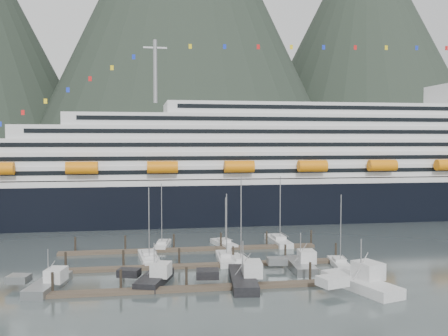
{
  "coord_description": "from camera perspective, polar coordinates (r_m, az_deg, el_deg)",
  "views": [
    {
      "loc": [
        -14.53,
        -80.9,
        20.62
      ],
      "look_at": [
        2.4,
        22.0,
        15.15
      ],
      "focal_mm": 42.0,
      "sensor_mm": 36.0,
      "label": 1
    }
  ],
  "objects": [
    {
      "name": "dock_far",
      "position": [
        99.52,
        -3.65,
        -8.78
      ],
      "size": [
        48.18,
        2.28,
        3.2
      ],
      "color": "#43362B",
      "rests_on": "ground"
    },
    {
      "name": "trawler_e",
      "position": [
        85.94,
        8.24,
        -10.33
      ],
      "size": [
        7.78,
        10.2,
        6.46
      ],
      "rotation": [
        0.0,
        0.0,
        1.49
      ],
      "color": "gray",
      "rests_on": "ground"
    },
    {
      "name": "sailboat_e",
      "position": [
        102.73,
        -6.71,
        -8.37
      ],
      "size": [
        3.92,
        9.09,
        12.86
      ],
      "rotation": [
        0.0,
        0.0,
        1.38
      ],
      "color": "silver",
      "rests_on": "ground"
    },
    {
      "name": "ground",
      "position": [
        84.74,
        0.83,
        -11.08
      ],
      "size": [
        1600.0,
        1600.0,
        0.0
      ],
      "primitive_type": "plane",
      "color": "#3F4A4B",
      "rests_on": "ground"
    },
    {
      "name": "trawler_d",
      "position": [
        76.62,
        14.57,
        -11.96
      ],
      "size": [
        10.66,
        13.54,
        7.76
      ],
      "rotation": [
        0.0,
        0.0,
        1.87
      ],
      "color": "silver",
      "rests_on": "ground"
    },
    {
      "name": "trawler_b",
      "position": [
        77.73,
        -7.68,
        -11.76
      ],
      "size": [
        8.54,
        10.52,
        6.47
      ],
      "rotation": [
        0.0,
        0.0,
        1.25
      ],
      "color": "black",
      "rests_on": "ground"
    },
    {
      "name": "sailboat_h",
      "position": [
        89.51,
        12.43,
        -10.12
      ],
      "size": [
        3.46,
        8.27,
        12.26
      ],
      "rotation": [
        0.0,
        0.0,
        1.42
      ],
      "color": "silver",
      "rests_on": "ground"
    },
    {
      "name": "sailboat_a",
      "position": [
        92.27,
        -8.2,
        -9.67
      ],
      "size": [
        3.68,
        10.03,
        12.76
      ],
      "rotation": [
        0.0,
        0.0,
        1.66
      ],
      "color": "silver",
      "rests_on": "ground"
    },
    {
      "name": "cruise_ship",
      "position": [
        143.22,
        8.8,
        -0.47
      ],
      "size": [
        210.0,
        30.4,
        50.3
      ],
      "color": "black",
      "rests_on": "ground"
    },
    {
      "name": "trawler_c",
      "position": [
        77.01,
        1.94,
        -11.85
      ],
      "size": [
        9.72,
        13.69,
        6.82
      ],
      "rotation": [
        0.0,
        0.0,
        1.46
      ],
      "color": "black",
      "rests_on": "ground"
    },
    {
      "name": "sailboat_d",
      "position": [
        87.75,
        1.66,
        -10.3
      ],
      "size": [
        3.53,
        11.3,
        15.29
      ],
      "rotation": [
        0.0,
        0.0,
        1.65
      ],
      "color": "silver",
      "rests_on": "ground"
    },
    {
      "name": "trawler_a",
      "position": [
        78.49,
        -18.66,
        -11.78
      ],
      "size": [
        8.51,
        11.5,
        6.05
      ],
      "rotation": [
        0.0,
        0.0,
        1.35
      ],
      "color": "gray",
      "rests_on": "ground"
    },
    {
      "name": "sailboat_c",
      "position": [
        90.52,
        0.22,
        -9.89
      ],
      "size": [
        3.41,
        10.22,
        12.21
      ],
      "rotation": [
        0.0,
        0.0,
        1.5
      ],
      "color": "silver",
      "rests_on": "ground"
    },
    {
      "name": "dock_mid",
      "position": [
        86.91,
        -2.79,
        -10.52
      ],
      "size": [
        48.18,
        2.28,
        3.2
      ],
      "color": "#43362B",
      "rests_on": "ground"
    },
    {
      "name": "sailboat_b",
      "position": [
        90.74,
        -8.2,
        -9.9
      ],
      "size": [
        3.03,
        8.83,
        13.18
      ],
      "rotation": [
        0.0,
        0.0,
        1.66
      ],
      "color": "silver",
      "rests_on": "ground"
    },
    {
      "name": "sailboat_g",
      "position": [
        106.55,
        5.94,
        -7.94
      ],
      "size": [
        3.02,
        11.42,
        14.1
      ],
      "rotation": [
        0.0,
        0.0,
        1.59
      ],
      "color": "silver",
      "rests_on": "ground"
    },
    {
      "name": "mountains",
      "position": [
        687.77,
        -3.67,
        14.98
      ],
      "size": [
        870.0,
        440.0,
        420.0
      ],
      "color": "#212D22",
      "rests_on": "ground"
    },
    {
      "name": "sailboat_f",
      "position": [
        103.35,
        -0.02,
        -8.29
      ],
      "size": [
        4.4,
        8.68,
        10.03
      ],
      "rotation": [
        0.0,
        0.0,
        1.82
      ],
      "color": "silver",
      "rests_on": "ground"
    },
    {
      "name": "dock_near",
      "position": [
        74.43,
        -1.61,
        -12.84
      ],
      "size": [
        48.18,
        2.28,
        3.2
      ],
      "color": "#43362B",
      "rests_on": "ground"
    }
  ]
}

